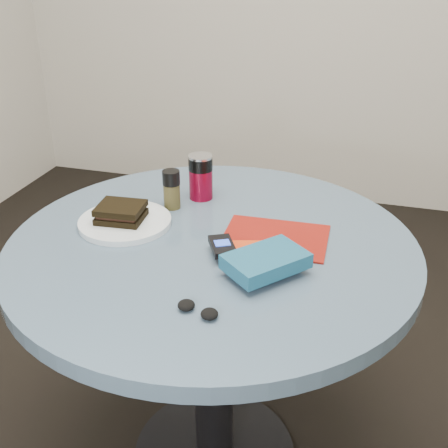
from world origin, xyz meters
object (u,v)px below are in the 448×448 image
(table, at_px, (213,296))
(magazine, at_px, (275,238))
(soda_can, at_px, (201,177))
(mp3_player, at_px, (222,246))
(sandwich, at_px, (121,212))
(pepper_grinder, at_px, (172,189))
(red_book, at_px, (255,253))
(plate, at_px, (125,222))
(novel, at_px, (266,261))
(headphones, at_px, (198,310))

(table, distance_m, magazine, 0.23)
(soda_can, height_order, mp3_player, soda_can)
(sandwich, relative_size, mp3_player, 1.18)
(sandwich, distance_m, pepper_grinder, 0.16)
(red_book, bearing_deg, soda_can, 112.34)
(pepper_grinder, relative_size, magazine, 0.42)
(plate, distance_m, novel, 0.42)
(plate, bearing_deg, headphones, -45.90)
(soda_can, height_order, red_book, soda_can)
(red_book, bearing_deg, novel, -75.38)
(soda_can, bearing_deg, plate, -122.67)
(novel, relative_size, headphones, 1.80)
(sandwich, bearing_deg, magazine, 5.32)
(table, xyz_separation_m, pepper_grinder, (-0.16, 0.15, 0.22))
(magazine, height_order, red_book, red_book)
(soda_can, height_order, headphones, soda_can)
(plate, relative_size, red_book, 1.55)
(soda_can, distance_m, novel, 0.44)
(plate, height_order, mp3_player, mp3_player)
(sandwich, height_order, headphones, sandwich)
(sandwich, relative_size, novel, 0.71)
(table, bearing_deg, magazine, 20.06)
(table, xyz_separation_m, mp3_player, (0.04, -0.06, 0.19))
(plate, bearing_deg, magazine, 4.98)
(soda_can, distance_m, headphones, 0.55)
(red_book, bearing_deg, table, 141.25)
(novel, bearing_deg, sandwich, 112.74)
(pepper_grinder, xyz_separation_m, novel, (0.32, -0.26, -0.02))
(novel, relative_size, mp3_player, 1.67)
(magazine, distance_m, mp3_player, 0.15)
(table, height_order, mp3_player, mp3_player)
(mp3_player, bearing_deg, headphones, -85.72)
(table, relative_size, soda_can, 7.90)
(table, distance_m, mp3_player, 0.20)
(headphones, bearing_deg, sandwich, 135.09)
(plate, bearing_deg, novel, -18.55)
(sandwich, height_order, novel, sandwich)
(red_book, bearing_deg, magazine, 59.43)
(magazine, relative_size, red_book, 1.65)
(novel, height_order, mp3_player, novel)
(plate, bearing_deg, sandwich, -158.31)
(soda_can, bearing_deg, pepper_grinder, -123.71)
(pepper_grinder, distance_m, mp3_player, 0.29)
(sandwich, height_order, mp3_player, sandwich)
(sandwich, xyz_separation_m, mp3_player, (0.29, -0.08, -0.01))
(soda_can, relative_size, red_book, 0.82)
(plate, xyz_separation_m, soda_can, (0.14, 0.21, 0.06))
(magazine, height_order, mp3_player, mp3_player)
(red_book, xyz_separation_m, novel, (0.04, -0.06, 0.02))
(magazine, relative_size, mp3_player, 2.44)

